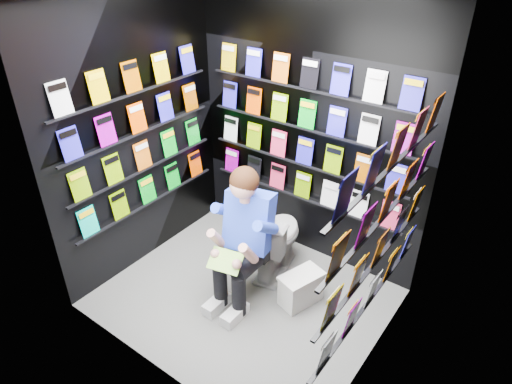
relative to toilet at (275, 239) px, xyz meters
The scene contains 13 objects.
floor 0.62m from the toilet, 88.94° to the right, with size 2.40×2.40×0.00m, color #61615F.
wall_back 1.06m from the toilet, 88.93° to the left, with size 2.40×0.04×2.60m, color black.
wall_front 1.77m from the toilet, 89.65° to the right, with size 2.40×0.04×2.60m, color black.
wall_left 1.59m from the toilet, 157.12° to the right, with size 0.04×2.00×2.60m, color black.
wall_right 1.61m from the toilet, 22.57° to the right, with size 0.04×2.00×2.60m, color black.
comics_back 1.05m from the toilet, 88.86° to the left, with size 2.10×0.06×1.37m, color #C3580E, non-canonical shape.
comics_left 1.57m from the toilet, 156.59° to the right, with size 0.06×1.70×1.37m, color #C3580E, non-canonical shape.
comics_right 1.59m from the toilet, 23.08° to the right, with size 0.06×1.70×1.37m, color #C3580E, non-canonical shape.
toilet is the anchor object (origin of this frame).
longbox 0.56m from the toilet, 27.47° to the right, with size 0.21×0.38×0.28m, color white.
longbox_lid 0.51m from the toilet, 27.47° to the right, with size 0.23×0.39×0.03m, color white.
reader 0.56m from the toilet, 90.00° to the right, with size 0.54×0.79×1.46m, color #1B36C4, non-canonical shape.
held_comic 0.76m from the toilet, 90.00° to the right, with size 0.28×0.01×0.20m, color green.
Camera 1 is at (1.93, -2.44, 3.00)m, focal length 32.00 mm.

